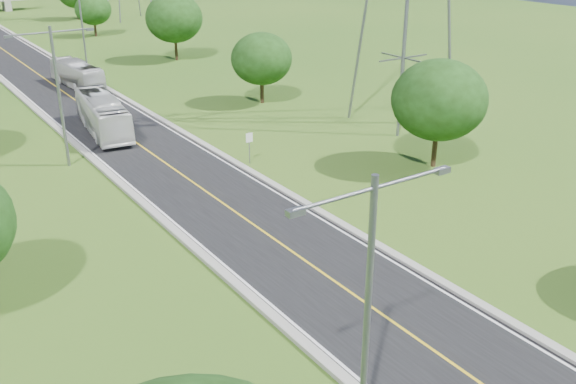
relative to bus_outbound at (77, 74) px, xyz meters
The scene contains 14 objects.
ground 8.87m from the bus_outbound, 103.26° to the right, with size 260.00×260.00×0.00m, color #2D5618.
road 3.51m from the bus_outbound, 128.50° to the right, with size 8.00×150.00×0.06m, color black.
curb_left 6.87m from the bus_outbound, 158.03° to the right, with size 0.50×150.00×0.22m, color gray.
curb_right 3.62m from the bus_outbound, 48.40° to the right, with size 0.50×150.00×0.22m, color gray.
speed_limit_sign 30.71m from the bus_outbound, 84.03° to the right, with size 0.55×0.09×2.40m.
streetlight_near_left 57.27m from the bus_outbound, 98.06° to the right, with size 5.90×0.25×10.00m.
streetlight_mid_left 25.26m from the bus_outbound, 108.80° to the right, with size 5.90×0.25×10.00m.
streetlight_far_right 11.24m from the bus_outbound, 67.15° to the left, with size 5.90×0.25×10.00m.
tree_rb 41.14m from the bus_outbound, 70.04° to the right, with size 6.72×6.72×7.82m.
tree_rc 21.22m from the bus_outbound, 51.83° to the right, with size 5.88×5.88×6.84m.
tree_rd 17.19m from the bus_outbound, 26.50° to the left, with size 7.14×7.14×8.30m.
tree_re 33.96m from the bus_outbound, 68.35° to the left, with size 5.46×5.46×6.35m.
bus_outbound is the anchor object (origin of this frame).
bus_inbound 17.56m from the bus_outbound, 100.32° to the right, with size 2.58×11.02×3.07m, color silver.
Camera 1 is at (-17.30, -0.39, 16.51)m, focal length 40.00 mm.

